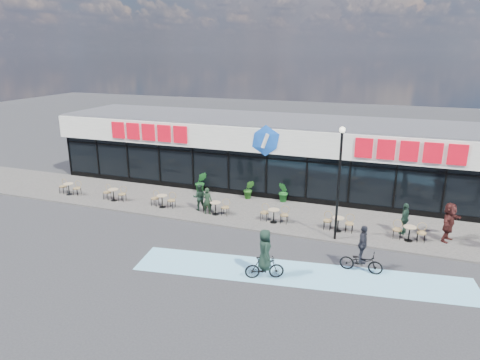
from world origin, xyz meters
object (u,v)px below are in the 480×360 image
Objects in this scene: bistro_set_0 at (70,187)px; pedestrian_b at (449,222)px; lamp_post at (339,175)px; potted_plant_right at (284,192)px; cyclist_a at (265,258)px; patron_left at (207,201)px; patron_right at (199,197)px; potted_plant_mid at (249,189)px; pedestrian_a at (405,218)px; potted_plant_left at (201,182)px; cyclist_b at (362,255)px.

bistro_set_0 is 22.08m from pedestrian_b.
pedestrian_b reaches higher than bistro_set_0.
lamp_post is 6.26m from potted_plant_right.
lamp_post is 5.68m from cyclist_a.
patron_right reaches higher than patron_left.
potted_plant_mid is 9.34m from pedestrian_a.
bistro_set_0 is at bearing -157.43° from potted_plant_left.
potted_plant_left is at bearing -65.29° from patron_left.
cyclist_b is (18.40, -3.81, 0.22)m from bistro_set_0.
cyclist_a reaches higher than potted_plant_right.
pedestrian_b is (22.07, 0.55, 0.51)m from bistro_set_0.
potted_plant_right is (13.24, 3.22, 0.17)m from bistro_set_0.
potted_plant_left is 3.32m from potted_plant_mid.
pedestrian_a is at bearing -14.56° from potted_plant_mid.
patron_left is at bearing -136.39° from potted_plant_right.
patron_left is (9.70, -0.15, 0.32)m from bistro_set_0.
potted_plant_left is 5.49m from potted_plant_right.
pedestrian_b reaches higher than potted_plant_right.
potted_plant_mid is 0.96× the size of potted_plant_right.
patron_right reaches higher than potted_plant_right.
cyclist_a reaches higher than potted_plant_mid.
pedestrian_a reaches higher than bistro_set_0.
potted_plant_mid is at bearing -86.08° from pedestrian_a.
pedestrian_a is at bearing 2.11° from bistro_set_0.
cyclist_b is at bearing 164.57° from pedestrian_b.
potted_plant_mid is at bearing 144.60° from lamp_post.
pedestrian_a is at bearing 159.91° from patron_right.
cyclist_a is at bearing 126.72° from patron_left.
bistro_set_0 is 11.49m from potted_plant_mid.
bistro_set_0 is 9.03m from patron_right.
bistro_set_0 is 0.72× the size of cyclist_a.
potted_plant_mid is (11.06, 3.09, 0.14)m from bistro_set_0.
potted_plant_mid is at bearing -176.53° from potted_plant_right.
potted_plant_left reaches higher than potted_plant_right.
bistro_set_0 is at bearing -20.74° from patron_right.
patron_left is 12.39m from pedestrian_b.
patron_left reaches higher than potted_plant_mid.
pedestrian_b is (12.37, 0.70, 0.20)m from patron_left.
lamp_post is 4.40m from pedestrian_a.
pedestrian_b is 0.93× the size of cyclist_b.
patron_right is 0.72× the size of cyclist_a.
bistro_set_0 is at bearing -6.32° from patron_left.
pedestrian_a is at bearing 109.22° from pedestrian_b.
lamp_post is 4.03m from cyclist_b.
bistro_set_0 is 0.99× the size of patron_right.
pedestrian_b is at bearing 177.84° from patron_left.
potted_plant_right is 8.72m from cyclist_b.
cyclist_b is (3.67, 1.90, -0.13)m from cyclist_a.
potted_plant_left is 0.83× the size of pedestrian_a.
bistro_set_0 is (-16.94, 1.09, -2.81)m from lamp_post.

